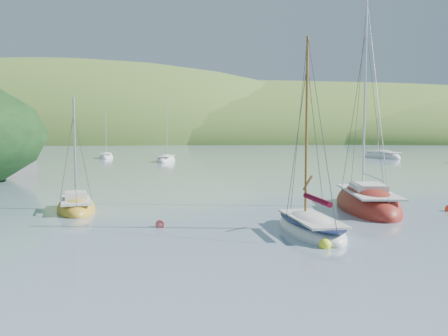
{
  "coord_description": "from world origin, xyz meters",
  "views": [
    {
      "loc": [
        -2.12,
        -18.53,
        4.56
      ],
      "look_at": [
        -1.56,
        8.0,
        2.44
      ],
      "focal_mm": 40.0,
      "sensor_mm": 36.0,
      "label": 1
    }
  ],
  "objects_px": {
    "daysailer_white": "(311,228)",
    "distant_sloop_b": "(382,157)",
    "distant_sloop_a": "(166,160)",
    "sailboat_yellow": "(76,208)",
    "sloop_red": "(367,205)",
    "distant_sloop_c": "(106,157)"
  },
  "relations": [
    {
      "from": "daysailer_white",
      "to": "distant_sloop_a",
      "type": "height_order",
      "value": "daysailer_white"
    },
    {
      "from": "daysailer_white",
      "to": "distant_sloop_b",
      "type": "bearing_deg",
      "value": 59.46
    },
    {
      "from": "distant_sloop_a",
      "to": "sailboat_yellow",
      "type": "bearing_deg",
      "value": -86.63
    },
    {
      "from": "sailboat_yellow",
      "to": "distant_sloop_c",
      "type": "relative_size",
      "value": 0.82
    },
    {
      "from": "sailboat_yellow",
      "to": "distant_sloop_b",
      "type": "relative_size",
      "value": 0.59
    },
    {
      "from": "distant_sloop_b",
      "to": "distant_sloop_c",
      "type": "xyz_separation_m",
      "value": [
        -42.22,
        0.56,
        -0.04
      ]
    },
    {
      "from": "sloop_red",
      "to": "sailboat_yellow",
      "type": "xyz_separation_m",
      "value": [
        -16.28,
        -0.19,
        -0.06
      ]
    },
    {
      "from": "distant_sloop_b",
      "to": "distant_sloop_c",
      "type": "bearing_deg",
      "value": 162.22
    },
    {
      "from": "distant_sloop_c",
      "to": "distant_sloop_b",
      "type": "bearing_deg",
      "value": -10.38
    },
    {
      "from": "distant_sloop_a",
      "to": "distant_sloop_c",
      "type": "relative_size",
      "value": 1.08
    },
    {
      "from": "sloop_red",
      "to": "sailboat_yellow",
      "type": "bearing_deg",
      "value": -175.99
    },
    {
      "from": "sloop_red",
      "to": "distant_sloop_a",
      "type": "height_order",
      "value": "sloop_red"
    },
    {
      "from": "daysailer_white",
      "to": "distant_sloop_c",
      "type": "distance_m",
      "value": 58.6
    },
    {
      "from": "distant_sloop_a",
      "to": "distant_sloop_b",
      "type": "relative_size",
      "value": 0.78
    },
    {
      "from": "sloop_red",
      "to": "distant_sloop_a",
      "type": "distance_m",
      "value": 43.16
    },
    {
      "from": "distant_sloop_a",
      "to": "distant_sloop_c",
      "type": "height_order",
      "value": "distant_sloop_a"
    },
    {
      "from": "sailboat_yellow",
      "to": "distant_sloop_c",
      "type": "height_order",
      "value": "distant_sloop_c"
    },
    {
      "from": "distant_sloop_a",
      "to": "distant_sloop_b",
      "type": "xyz_separation_m",
      "value": [
        32.31,
        7.65,
        0.03
      ]
    },
    {
      "from": "sloop_red",
      "to": "distant_sloop_b",
      "type": "distance_m",
      "value": 51.04
    },
    {
      "from": "distant_sloop_a",
      "to": "distant_sloop_b",
      "type": "bearing_deg",
      "value": 18.29
    },
    {
      "from": "daysailer_white",
      "to": "sailboat_yellow",
      "type": "xyz_separation_m",
      "value": [
        -11.88,
        6.02,
        -0.04
      ]
    },
    {
      "from": "distant_sloop_c",
      "to": "daysailer_white",
      "type": "bearing_deg",
      "value": -78.98
    }
  ]
}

